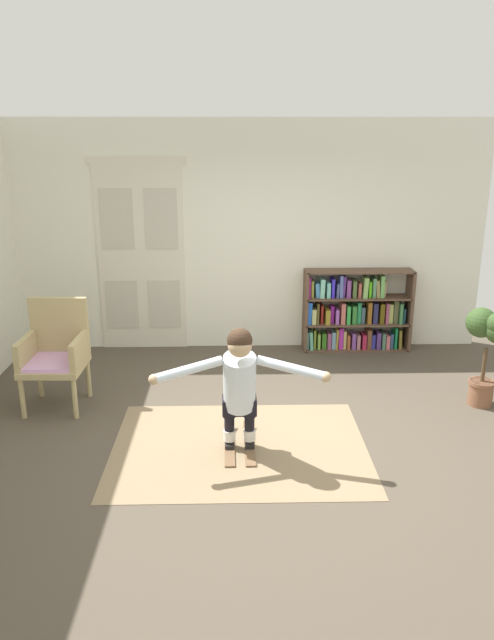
# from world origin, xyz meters

# --- Properties ---
(ground_plane) EXTENTS (7.20, 7.20, 0.00)m
(ground_plane) POSITION_xyz_m (0.00, 0.00, 0.00)
(ground_plane) COLOR #4C4236
(back_wall) EXTENTS (6.00, 0.10, 2.90)m
(back_wall) POSITION_xyz_m (0.00, 2.60, 1.45)
(back_wall) COLOR white
(back_wall) RESTS_ON ground
(double_door) EXTENTS (1.22, 0.05, 2.45)m
(double_door) POSITION_xyz_m (-1.38, 2.54, 1.23)
(double_door) COLOR beige
(double_door) RESTS_ON ground
(rug) EXTENTS (2.29, 1.73, 0.01)m
(rug) POSITION_xyz_m (-0.16, -0.16, 0.00)
(rug) COLOR #857053
(rug) RESTS_ON ground
(bookshelf) EXTENTS (1.38, 0.30, 1.06)m
(bookshelf) POSITION_xyz_m (1.36, 2.39, 0.49)
(bookshelf) COLOR brown
(bookshelf) RESTS_ON ground
(wicker_chair) EXTENTS (0.62, 0.62, 1.10)m
(wicker_chair) POSITION_xyz_m (-2.03, 0.80, 0.58)
(wicker_chair) COLOR tan
(wicker_chair) RESTS_ON ground
(potted_plant) EXTENTS (0.42, 0.43, 1.02)m
(potted_plant) POSITION_xyz_m (2.39, 0.72, 0.69)
(potted_plant) COLOR brown
(potted_plant) RESTS_ON ground
(skis_pair) EXTENTS (0.28, 0.74, 0.07)m
(skis_pair) POSITION_xyz_m (-0.16, -0.13, 0.02)
(skis_pair) COLOR brown
(skis_pair) RESTS_ON rug
(person_skier) EXTENTS (1.48, 0.51, 1.13)m
(person_skier) POSITION_xyz_m (-0.16, -0.29, 0.71)
(person_skier) COLOR white
(person_skier) RESTS_ON skis_pair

